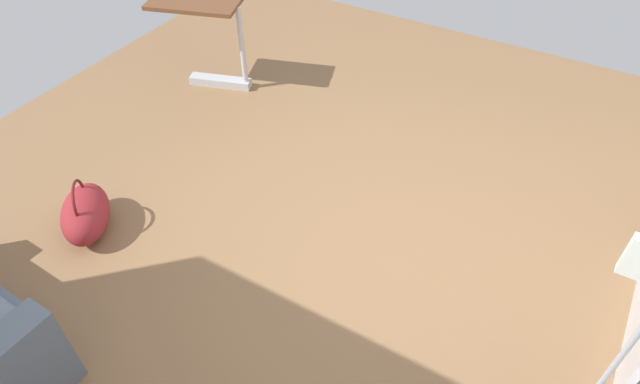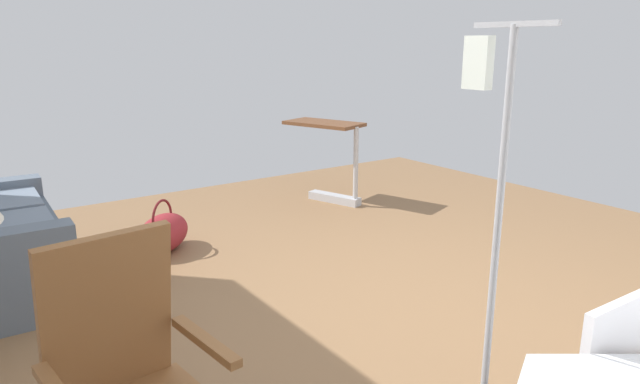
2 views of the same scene
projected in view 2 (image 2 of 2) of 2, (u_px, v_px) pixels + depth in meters
ground_plane at (374, 306)px, 3.60m from camera, size 6.96×6.96×0.00m
overbed_table at (330, 152)px, 5.85m from camera, size 0.89×0.63×0.84m
duffel_bag at (163, 233)px, 4.51m from camera, size 0.61×0.63×0.43m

